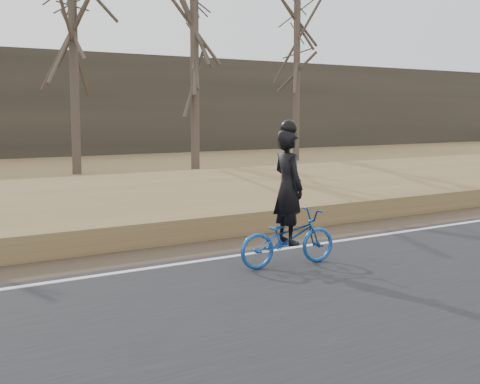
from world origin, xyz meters
TOP-DOWN VIEW (x-y plane):
  - ground at (0.00, 0.00)m, footprint 120.00×120.00m
  - road at (0.00, -2.50)m, footprint 120.00×6.00m
  - edge_line at (0.00, 0.20)m, footprint 120.00×0.12m
  - shoulder at (0.00, 1.20)m, footprint 120.00×1.60m
  - embankment at (0.00, 4.20)m, footprint 120.00×5.00m
  - cyclist at (3.09, -0.84)m, footprint 1.74×0.78m
  - bare_tree_center at (6.38, 17.11)m, footprint 0.36×0.36m
  - bare_tree_right at (10.60, 14.80)m, footprint 0.36×0.36m
  - bare_tree_far_right at (18.80, 18.35)m, footprint 0.36×0.36m

SIDE VIEW (x-z plane):
  - ground at x=0.00m, z-range 0.00..0.00m
  - shoulder at x=0.00m, z-range 0.00..0.04m
  - road at x=0.00m, z-range 0.00..0.06m
  - edge_line at x=0.00m, z-range 0.06..0.07m
  - embankment at x=0.00m, z-range 0.00..0.44m
  - cyclist at x=3.09m, z-range -0.33..1.96m
  - bare_tree_right at x=10.60m, z-range 0.00..7.19m
  - bare_tree_far_right at x=18.80m, z-range 0.00..8.61m
  - bare_tree_center at x=6.38m, z-range 0.00..9.77m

